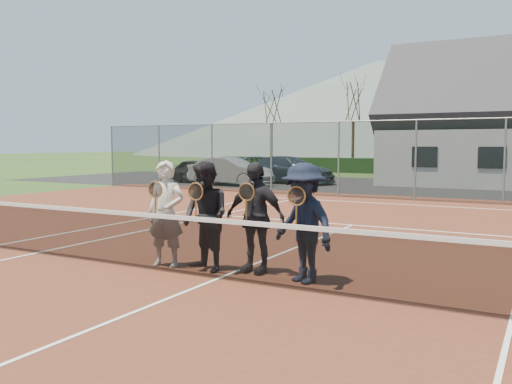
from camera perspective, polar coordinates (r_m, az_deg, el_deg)
ground at (r=27.34m, az=19.29°, el=0.34°), size 220.00×220.00×0.00m
court_surface at (r=8.47m, az=-4.07°, el=-9.21°), size 30.00×30.00×0.02m
tarmac_carpark at (r=28.27m, az=11.28°, el=0.68°), size 40.00×12.00×0.01m
hedge_row at (r=39.18m, az=22.23°, el=2.38°), size 40.00×1.20×1.10m
hill_west at (r=106.29m, az=12.76°, el=8.61°), size 110.00×110.00×18.00m
car_a at (r=29.62m, az=-5.88°, el=2.21°), size 4.05×2.11×1.31m
car_b at (r=27.73m, az=-2.73°, el=2.19°), size 4.46×1.65×1.46m
car_c at (r=29.20m, az=3.57°, el=2.34°), size 5.24×2.50×1.47m
court_markings at (r=8.46m, az=-4.07°, el=-9.12°), size 11.03×23.83×0.01m
tennis_net at (r=8.35m, az=-4.10°, el=-5.69°), size 11.68×0.08×1.10m
perimeter_fence at (r=20.88m, az=16.45°, el=3.25°), size 30.07×0.07×3.02m
tree_a at (r=44.99m, az=1.64°, el=9.72°), size 3.20×3.20×7.77m
tree_b at (r=42.26m, az=10.24°, el=9.95°), size 3.20×3.20×7.77m
player_a at (r=9.31m, az=-9.46°, el=-2.26°), size 0.73×0.56×1.80m
player_b at (r=8.86m, az=-5.34°, el=-2.59°), size 1.06×0.95×1.80m
player_c at (r=8.74m, az=-0.13°, el=-2.67°), size 1.07×0.52×1.80m
player_d at (r=8.12m, az=5.05°, el=-3.28°), size 1.34×1.10×1.80m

